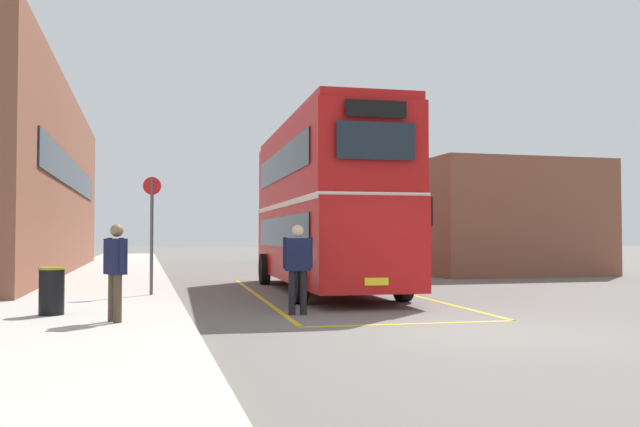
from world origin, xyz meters
name	(u,v)px	position (x,y,z in m)	size (l,w,h in m)	color
ground_plane	(290,278)	(0.00, 14.40, 0.00)	(135.60, 135.60, 0.00)	#66605B
sidewalk_left	(112,275)	(-6.50, 16.80, 0.07)	(4.00, 57.60, 0.14)	#B2ADA3
depot_building_right	(460,220)	(9.17, 18.69, 2.32)	(7.40, 13.01, 4.64)	brown
double_decker_bus	(323,203)	(-0.36, 8.26, 2.51)	(3.14, 10.34, 4.75)	black
single_deck_bus	(309,235)	(3.74, 26.65, 1.64)	(3.53, 9.62, 3.02)	black
pedestrian_boarding	(298,262)	(-2.30, 3.04, 1.07)	(0.60, 0.29, 1.81)	black
pedestrian_waiting_near	(115,266)	(-5.78, 1.67, 1.09)	(0.41, 0.52, 1.65)	#473828
litter_bin	(52,291)	(-6.94, 3.02, 0.58)	(0.47, 0.47, 0.87)	black
bus_stop_sign	(152,224)	(-5.13, 6.86, 1.87)	(0.44, 0.08, 2.90)	#4C4C51
bay_marking_yellow	(341,298)	(-0.40, 6.35, 0.00)	(4.72, 12.42, 0.01)	gold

